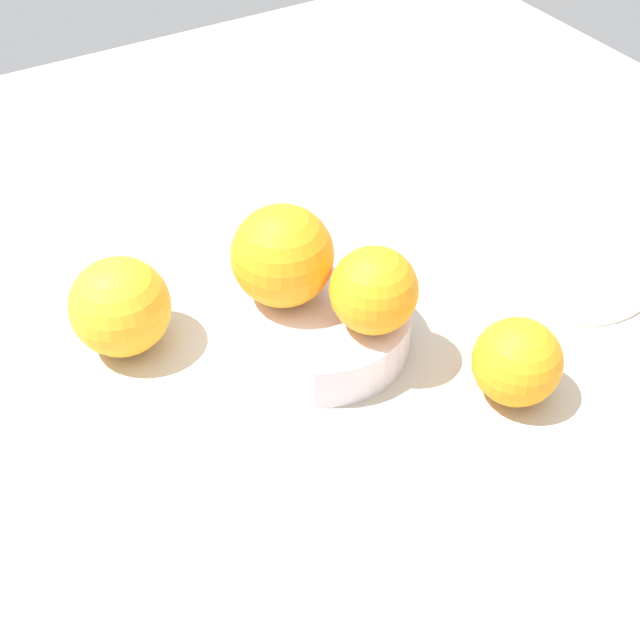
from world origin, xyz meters
TOP-DOWN VIEW (x-y plane):
  - ground_plane at (0.00, 0.00)cm, footprint 110.00×110.00cm
  - fruit_bowl at (0.00, 0.00)cm, footprint 13.44×13.44cm
  - orange_in_bowl_0 at (1.69, -2.33)cm, footprint 7.39×7.39cm
  - orange_in_bowl_1 at (-2.23, 3.45)cm, footprint 6.17×6.17cm
  - orange_loose_0 at (12.52, -7.11)cm, footprint 7.36×7.36cm
  - orange_loose_1 at (-8.93, 11.30)cm, footprint 6.21×6.21cm
  - side_plate at (-21.98, 1.99)cm, footprint 16.22×16.22cm

SIDE VIEW (x-z plane):
  - ground_plane at x=0.00cm, z-range -2.00..0.00cm
  - side_plate at x=-21.98cm, z-range 0.00..0.80cm
  - fruit_bowl at x=0.00cm, z-range -0.09..3.47cm
  - orange_loose_1 at x=-8.93cm, z-range 0.00..6.21cm
  - orange_loose_0 at x=12.52cm, z-range 0.00..7.36cm
  - orange_in_bowl_1 at x=-2.23cm, z-range 3.57..9.74cm
  - orange_in_bowl_0 at x=1.69cm, z-range 3.57..10.96cm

